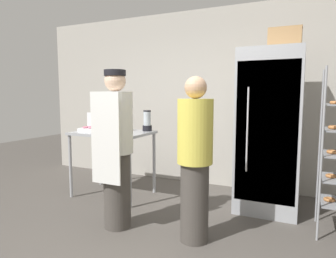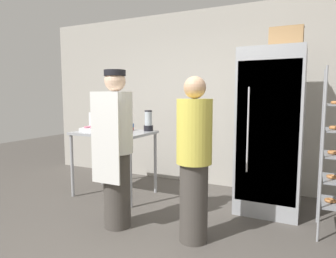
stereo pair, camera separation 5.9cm
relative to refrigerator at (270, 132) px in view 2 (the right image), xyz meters
The scene contains 10 objects.
ground_plane 2.13m from the refrigerator, 120.14° to the right, with size 14.00×14.00×0.00m, color #4C4742.
back_wall 1.30m from the refrigerator, 139.61° to the left, with size 6.40×0.12×2.78m, color #ADA89E.
refrigerator is the anchor object (origin of this frame).
prep_counter 2.12m from the refrigerator, behind, with size 1.06×0.75×0.93m.
donut_box 2.42m from the refrigerator, 168.63° to the right, with size 0.27×0.22×0.26m.
blender_pitcher 1.68m from the refrigerator, behind, with size 0.14×0.14×0.30m.
binder_stack 2.07m from the refrigerator, behind, with size 0.32×0.26×0.10m.
cardboard_storage_box 1.13m from the refrigerator, 35.62° to the left, with size 0.38×0.30×0.26m.
person_baker 1.88m from the refrigerator, 139.35° to the right, with size 0.36×0.38×1.70m.
person_customer 1.30m from the refrigerator, 115.36° to the right, with size 0.34×0.34×1.62m.
Camera 2 is at (1.40, -2.20, 1.44)m, focal length 32.00 mm.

